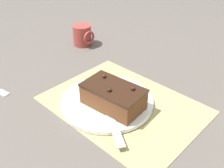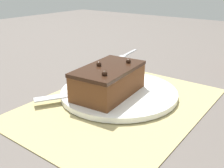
{
  "view_description": "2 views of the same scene",
  "coord_description": "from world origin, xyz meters",
  "px_view_note": "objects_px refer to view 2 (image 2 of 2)",
  "views": [
    {
      "loc": [
        0.41,
        -0.48,
        0.49
      ],
      "look_at": [
        -0.05,
        0.0,
        0.05
      ],
      "focal_mm": 42.0,
      "sensor_mm": 36.0,
      "label": 1
    },
    {
      "loc": [
        0.44,
        0.31,
        0.26
      ],
      "look_at": [
        -0.04,
        -0.05,
        0.03
      ],
      "focal_mm": 42.0,
      "sensor_mm": 36.0,
      "label": 2
    }
  ],
  "objects_px": {
    "serving_knife": "(102,89)",
    "dessert_fork": "(126,54)",
    "cake_plate": "(119,92)",
    "chocolate_cake": "(109,80)"
  },
  "relations": [
    {
      "from": "cake_plate",
      "to": "chocolate_cake",
      "type": "height_order",
      "value": "chocolate_cake"
    },
    {
      "from": "serving_knife",
      "to": "dessert_fork",
      "type": "xyz_separation_m",
      "value": [
        -0.35,
        -0.17,
        -0.02
      ]
    },
    {
      "from": "chocolate_cake",
      "to": "dessert_fork",
      "type": "bearing_deg",
      "value": -151.8
    },
    {
      "from": "chocolate_cake",
      "to": "dessert_fork",
      "type": "height_order",
      "value": "chocolate_cake"
    },
    {
      "from": "cake_plate",
      "to": "dessert_fork",
      "type": "relative_size",
      "value": 1.86
    },
    {
      "from": "cake_plate",
      "to": "dessert_fork",
      "type": "bearing_deg",
      "value": -148.65
    },
    {
      "from": "serving_knife",
      "to": "dessert_fork",
      "type": "relative_size",
      "value": 1.4
    },
    {
      "from": "cake_plate",
      "to": "dessert_fork",
      "type": "distance_m",
      "value": 0.38
    },
    {
      "from": "chocolate_cake",
      "to": "serving_knife",
      "type": "xyz_separation_m",
      "value": [
        -0.0,
        -0.02,
        -0.03
      ]
    },
    {
      "from": "cake_plate",
      "to": "serving_knife",
      "type": "relative_size",
      "value": 1.32
    }
  ]
}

